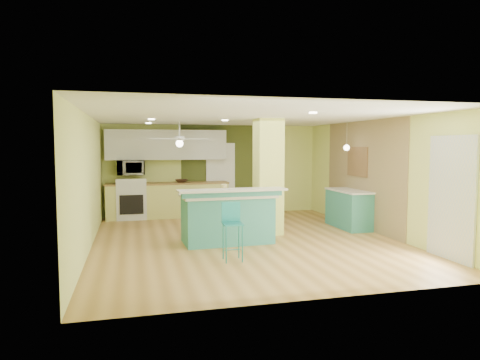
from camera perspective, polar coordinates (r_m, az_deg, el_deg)
The scene contains 23 objects.
floor at distance 8.84m, azimuth 0.69°, elevation -8.03°, with size 6.00×7.00×0.01m, color #A17438.
ceiling at distance 8.64m, azimuth 0.70°, elevation 8.44°, with size 6.00×7.00×0.01m, color white.
wall_back at distance 12.06m, azimuth -3.59°, elevation 1.37°, with size 6.00×0.01×2.50m, color #DBE87C.
wall_front at distance 5.35m, azimuth 10.38°, elevation -2.74°, with size 6.00×0.01×2.50m, color #DBE87C.
wall_left at distance 8.40m, azimuth -19.54°, elevation -0.29°, with size 0.01×7.00×2.50m, color #DBE87C.
wall_right at distance 9.86m, azimuth 17.83°, elevation 0.44°, with size 0.01×7.00×2.50m, color #DBE87C.
wood_panel at distance 10.36m, azimuth 16.00°, elevation 0.68°, with size 0.02×3.40×2.50m, color olive.
olive_accent at distance 12.08m, azimuth -2.64°, elevation 1.38°, with size 2.20×0.02×2.50m, color #434C1E.
interior_door at distance 12.07m, azimuth -2.61°, elevation 0.19°, with size 0.82×0.05×2.00m, color white.
french_door at distance 8.00m, azimuth 26.34°, elevation -2.17°, with size 0.04×1.08×2.10m, color silver.
column at distance 9.31m, azimuth 3.77°, elevation 0.42°, with size 0.55×0.55×2.50m, color #DCE469.
kitchen_run at distance 11.66m, azimuth -9.59°, elevation -2.64°, with size 3.25×0.63×0.94m.
stove at distance 11.62m, azimuth -14.26°, elevation -2.80°, with size 0.76×0.66×1.08m.
upper_cabinets at distance 11.69m, azimuth -9.73°, elevation 4.65°, with size 3.20×0.34×0.80m, color silver.
microwave at distance 11.55m, azimuth -14.35°, elevation 1.59°, with size 0.70×0.48×0.39m, color silver.
ceiling_fan at distance 10.39m, azimuth -8.07°, elevation 5.39°, with size 1.41×1.41×0.61m.
pendant_lamp at distance 10.30m, azimuth 14.02°, elevation 4.23°, with size 0.14×0.14×0.69m.
wall_decor at distance 10.51m, azimuth 15.38°, elevation 2.38°, with size 0.03×0.90×0.70m, color brown.
peninsula at distance 8.52m, azimuth -1.67°, elevation -4.95°, with size 2.09×1.18×1.11m.
bar_stool at distance 7.21m, azimuth -1.09°, elevation -5.56°, with size 0.33×0.33×0.98m.
side_counter at distance 10.38m, azimuth 14.26°, elevation -3.73°, with size 0.59×1.39×0.89m.
fruit_bowl at distance 11.61m, azimuth -7.80°, elevation -0.11°, with size 0.34×0.34×0.08m, color #3D2519.
canister at distance 8.63m, azimuth -2.18°, elevation -1.18°, with size 0.14×0.14×0.19m, color gold.
Camera 1 is at (-2.21, -8.33, 1.93)m, focal length 32.00 mm.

